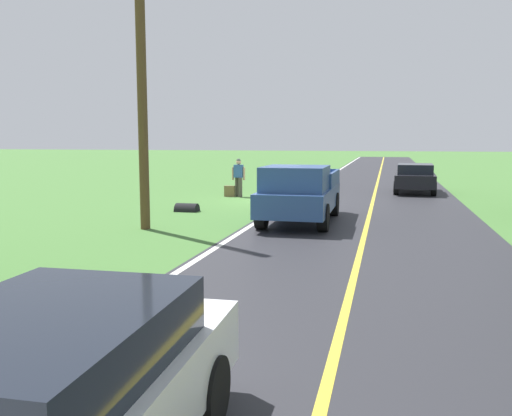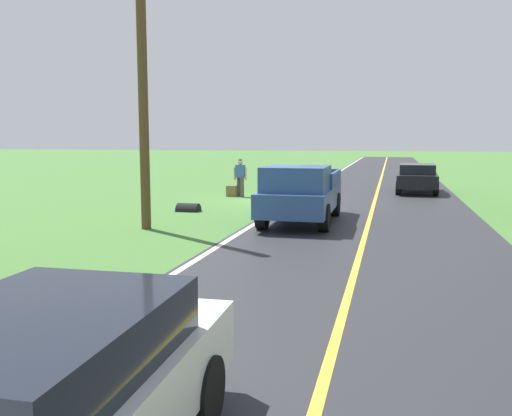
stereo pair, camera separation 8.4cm
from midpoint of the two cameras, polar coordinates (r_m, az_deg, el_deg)
name	(u,v)px [view 2 (the right image)]	position (r m, az deg, el deg)	size (l,w,h in m)	color
ground_plane	(273,201)	(23.12, 1.86, 0.76)	(200.00, 200.00, 0.00)	#427033
road_surface	(374,204)	(22.62, 12.40, 0.45)	(7.20, 120.00, 0.00)	#28282D
lane_edge_line	(291,201)	(22.97, 3.85, 0.71)	(0.16, 117.60, 0.00)	silver
lane_centre_line	(374,204)	(22.62, 12.41, 0.46)	(0.14, 117.60, 0.00)	gold
hitchhiker_walking	(241,175)	(24.73, -1.54, 3.46)	(0.62, 0.51, 1.75)	#4C473D
suitcase_carried	(231,191)	(24.82, -2.52, 1.78)	(0.20, 0.46, 0.50)	brown
pickup_truck_passing	(301,192)	(16.97, 4.86, 1.65)	(2.12, 5.41, 1.82)	#2D4C84
sedan_near_oncoming	(417,177)	(27.76, 16.67, 3.11)	(2.05, 4.46, 1.41)	black
sedan_ahead_same_lane	(26,409)	(4.30, -22.54, -18.94)	(2.02, 4.45, 1.41)	silver
utility_pole_roadside	(143,76)	(16.11, -11.70, 13.45)	(0.28, 0.28, 8.79)	brown
drainage_culvert	(188,211)	(19.90, -7.01, -0.35)	(0.60, 0.60, 0.80)	black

